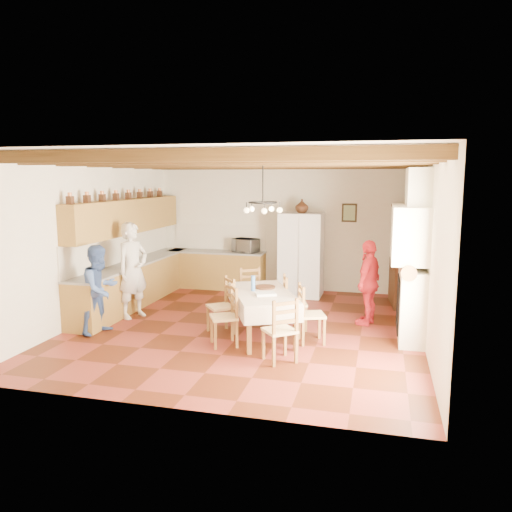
{
  "coord_description": "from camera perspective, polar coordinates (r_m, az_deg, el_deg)",
  "views": [
    {
      "loc": [
        2.27,
        -8.29,
        2.66
      ],
      "look_at": [
        0.1,
        0.3,
        1.25
      ],
      "focal_mm": 35.0,
      "sensor_mm": 36.0,
      "label": 1
    }
  ],
  "objects": [
    {
      "name": "ceiling_beams",
      "position": [
        8.59,
        -1.16,
        10.71
      ],
      "size": [
        6.0,
        6.3,
        0.16
      ],
      "primitive_type": null,
      "color": "#35210C",
      "rests_on": "ground"
    },
    {
      "name": "upper_cabinets",
      "position": [
        10.67,
        -14.44,
        4.4
      ],
      "size": [
        0.35,
        4.2,
        0.7
      ],
      "primitive_type": "cube",
      "color": "brown",
      "rests_on": "ground"
    },
    {
      "name": "microwave",
      "position": [
        11.76,
        -1.2,
        1.22
      ],
      "size": [
        0.67,
        0.56,
        0.32
      ],
      "primitive_type": "imported",
      "rotation": [
        0.0,
        0.0,
        -0.35
      ],
      "color": "silver",
      "rests_on": "countertop_back"
    },
    {
      "name": "wall_right",
      "position": [
        8.4,
        19.1,
        0.61
      ],
      "size": [
        0.02,
        6.5,
        3.0
      ],
      "primitive_type": "cube",
      "color": "beige",
      "rests_on": "ground"
    },
    {
      "name": "person_woman_red",
      "position": [
        9.23,
        12.76,
        -2.97
      ],
      "size": [
        0.64,
        0.98,
        1.55
      ],
      "primitive_type": "imported",
      "rotation": [
        0.0,
        0.0,
        -1.89
      ],
      "color": "red",
      "rests_on": "floor"
    },
    {
      "name": "lower_cabinets_left",
      "position": [
        10.81,
        -13.56,
        -3.12
      ],
      "size": [
        0.6,
        4.3,
        0.86
      ],
      "primitive_type": "cube",
      "color": "brown",
      "rests_on": "ground"
    },
    {
      "name": "hutch",
      "position": [
        10.78,
        16.57,
        0.02
      ],
      "size": [
        0.58,
        1.19,
        2.08
      ],
      "primitive_type": null,
      "rotation": [
        0.0,
        0.0,
        0.09
      ],
      "color": "#362210",
      "rests_on": "floor"
    },
    {
      "name": "wall_picture",
      "position": [
        11.57,
        10.62,
        4.87
      ],
      "size": [
        0.34,
        0.03,
        0.42
      ],
      "primitive_type": "cube",
      "color": "#2C2313",
      "rests_on": "ground"
    },
    {
      "name": "backsplash_back",
      "position": [
        12.22,
        -4.13,
        2.16
      ],
      "size": [
        2.3,
        0.03,
        0.6
      ],
      "primitive_type": "cube",
      "color": "beige",
      "rests_on": "ground"
    },
    {
      "name": "wall_back",
      "position": [
        11.82,
        3.05,
        3.4
      ],
      "size": [
        6.0,
        0.02,
        3.0
      ],
      "primitive_type": "cube",
      "color": "beige",
      "rests_on": "ground"
    },
    {
      "name": "person_woman_blue",
      "position": [
        8.91,
        -17.38,
        -3.65
      ],
      "size": [
        0.74,
        0.86,
        1.53
      ],
      "primitive_type": "imported",
      "rotation": [
        0.0,
        0.0,
        1.33
      ],
      "color": "#3A5591",
      "rests_on": "floor"
    },
    {
      "name": "chandelier",
      "position": [
        8.09,
        0.78,
        6.14
      ],
      "size": [
        0.47,
        0.47,
        0.03
      ],
      "primitive_type": "torus",
      "color": "black",
      "rests_on": "ground"
    },
    {
      "name": "chair_right_near",
      "position": [
        8.13,
        6.38,
        -6.56
      ],
      "size": [
        0.52,
        0.53,
        0.96
      ],
      "primitive_type": null,
      "rotation": [
        0.0,
        0.0,
        1.91
      ],
      "color": "brown",
      "rests_on": "floor"
    },
    {
      "name": "lower_cabinets_back",
      "position": [
        12.07,
        -4.52,
        -1.63
      ],
      "size": [
        2.3,
        0.6,
        0.86
      ],
      "primitive_type": "cube",
      "color": "brown",
      "rests_on": "ground"
    },
    {
      "name": "ceiling",
      "position": [
        8.6,
        -1.16,
        11.38
      ],
      "size": [
        6.0,
        6.5,
        0.02
      ],
      "primitive_type": "cube",
      "color": "white",
      "rests_on": "ground"
    },
    {
      "name": "chair_end_far",
      "position": [
        9.41,
        -0.4,
        -4.36
      ],
      "size": [
        0.57,
        0.56,
        0.96
      ],
      "primitive_type": null,
      "rotation": [
        0.0,
        0.0,
        0.54
      ],
      "color": "brown",
      "rests_on": "floor"
    },
    {
      "name": "countertop_left",
      "position": [
        10.72,
        -13.65,
        -0.77
      ],
      "size": [
        0.62,
        4.3,
        0.04
      ],
      "primitive_type": "cube",
      "color": "slate",
      "rests_on": "lower_cabinets_left"
    },
    {
      "name": "refrigerator",
      "position": [
        11.22,
        5.2,
        0.17
      ],
      "size": [
        0.95,
        0.78,
        1.87
      ],
      "primitive_type": "cube",
      "rotation": [
        0.0,
        0.0,
        -0.01
      ],
      "color": "white",
      "rests_on": "floor"
    },
    {
      "name": "wall_left",
      "position": [
        9.89,
        -18.2,
        1.86
      ],
      "size": [
        0.02,
        6.5,
        3.0
      ],
      "primitive_type": "cube",
      "color": "beige",
      "rests_on": "ground"
    },
    {
      "name": "countertop_back",
      "position": [
        12.0,
        -4.54,
        0.48
      ],
      "size": [
        2.34,
        0.62,
        0.04
      ],
      "primitive_type": "cube",
      "color": "slate",
      "rests_on": "lower_cabinets_back"
    },
    {
      "name": "fridge_vase",
      "position": [
        11.11,
        5.27,
        5.72
      ],
      "size": [
        0.36,
        0.36,
        0.3
      ],
      "primitive_type": "imported",
      "rotation": [
        0.0,
        0.0,
        0.3
      ],
      "color": "#362210",
      "rests_on": "refrigerator"
    },
    {
      "name": "chair_left_near",
      "position": [
        7.97,
        -3.7,
        -6.85
      ],
      "size": [
        0.55,
        0.56,
        0.96
      ],
      "primitive_type": null,
      "rotation": [
        0.0,
        0.0,
        -1.07
      ],
      "color": "brown",
      "rests_on": "floor"
    },
    {
      "name": "person_man",
      "position": [
        9.71,
        -13.89,
        -1.59
      ],
      "size": [
        0.66,
        0.78,
        1.82
      ],
      "primitive_type": "imported",
      "rotation": [
        0.0,
        0.0,
        1.16
      ],
      "color": "beige",
      "rests_on": "floor"
    },
    {
      "name": "backsplash_left",
      "position": [
        10.81,
        -15.05,
        0.97
      ],
      "size": [
        0.03,
        4.3,
        0.6
      ],
      "primitive_type": "cube",
      "color": "beige",
      "rests_on": "ground"
    },
    {
      "name": "fireplace",
      "position": [
        8.59,
        17.03,
        0.22
      ],
      "size": [
        0.56,
        1.6,
        2.8
      ],
      "primitive_type": null,
      "color": "beige",
      "rests_on": "ground"
    },
    {
      "name": "chair_left_far",
      "position": [
        8.59,
        -4.05,
        -5.68
      ],
      "size": [
        0.58,
        0.58,
        0.96
      ],
      "primitive_type": null,
      "rotation": [
        0.0,
        0.0,
        -0.88
      ],
      "color": "brown",
      "rests_on": "floor"
    },
    {
      "name": "wall_front",
      "position": [
        5.63,
        -9.92,
        -2.95
      ],
      "size": [
        6.0,
        0.02,
        3.0
      ],
      "primitive_type": "cube",
      "color": "beige",
      "rests_on": "ground"
    },
    {
      "name": "chair_end_near",
      "position": [
        7.29,
        2.73,
        -8.36
      ],
      "size": [
        0.58,
        0.57,
        0.96
      ],
      "primitive_type": null,
      "rotation": [
        0.0,
        0.0,
        3.82
      ],
      "color": "brown",
      "rests_on": "floor"
    },
    {
      "name": "floor",
      "position": [
        8.99,
        -1.1,
        -8.22
      ],
      "size": [
        6.0,
        6.5,
        0.02
      ],
      "primitive_type": "cube",
      "color": "#471B0B",
      "rests_on": "ground"
    },
    {
      "name": "dining_table",
      "position": [
        8.31,
        0.76,
        -4.67
      ],
      "size": [
        1.55,
        1.98,
        0.77
      ],
      "rotation": [
        0.0,
        0.0,
        0.43
      ],
      "color": "silver",
      "rests_on": "floor"
    },
    {
      "name": "chair_right_far",
      "position": [
        8.81,
        4.46,
        -5.3
      ],
      "size": [
        0.51,
        0.52,
        0.96
      ],
      "primitive_type": null,
      "rotation": [
        0.0,
        0.0,
        1.87
      ],
      "color": "brown",
      "rests_on": "floor"
    }
  ]
}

